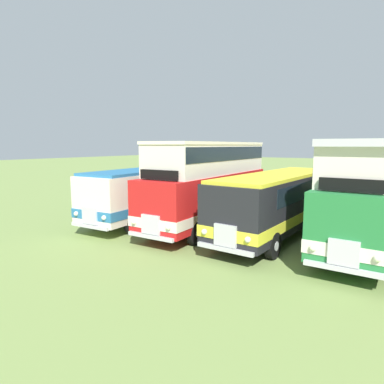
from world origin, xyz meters
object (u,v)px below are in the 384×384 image
(bus_third_in_row, at_px, (280,199))
(bus_fourth_in_row, at_px, (367,192))
(bus_first_in_row, at_px, (162,188))
(bus_second_in_row, at_px, (210,181))

(bus_third_in_row, height_order, bus_fourth_in_row, bus_fourth_in_row)
(bus_third_in_row, bearing_deg, bus_fourth_in_row, 1.23)
(bus_third_in_row, bearing_deg, bus_first_in_row, 177.55)
(bus_first_in_row, height_order, bus_third_in_row, same)
(bus_second_in_row, bearing_deg, bus_first_in_row, 169.95)
(bus_first_in_row, relative_size, bus_third_in_row, 1.12)
(bus_second_in_row, relative_size, bus_third_in_row, 0.94)
(bus_third_in_row, relative_size, bus_fourth_in_row, 1.05)
(bus_first_in_row, xyz_separation_m, bus_second_in_row, (3.69, -0.65, 0.71))
(bus_first_in_row, bearing_deg, bus_fourth_in_row, -1.22)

